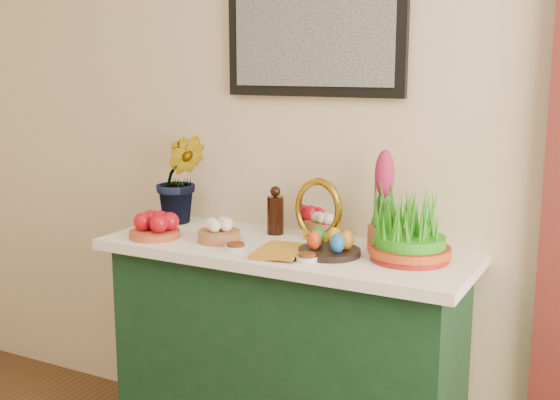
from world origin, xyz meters
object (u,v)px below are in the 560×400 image
object	(u,v)px
mirror	(318,210)
wheatgrass_sabzeh	(410,232)
sideboard	(286,362)
hyacinth_green	(180,164)
book	(259,248)

from	to	relation	value
mirror	wheatgrass_sabzeh	world-z (taller)	mirror
sideboard	hyacinth_green	world-z (taller)	hyacinth_green
sideboard	wheatgrass_sabzeh	world-z (taller)	wheatgrass_sabzeh
sideboard	book	bearing A→B (deg)	-105.57
hyacinth_green	mirror	bearing A→B (deg)	-31.79
mirror	wheatgrass_sabzeh	distance (m)	0.41
sideboard	book	distance (m)	0.50
mirror	hyacinth_green	bearing A→B (deg)	179.99
mirror	book	bearing A→B (deg)	-112.27
sideboard	mirror	bearing A→B (deg)	61.16
mirror	book	world-z (taller)	mirror
mirror	wheatgrass_sabzeh	size ratio (longest dim) A/B	0.87
sideboard	mirror	xyz separation A→B (m)	(0.07, 0.13, 0.58)
hyacinth_green	book	bearing A→B (deg)	-58.47
hyacinth_green	wheatgrass_sabzeh	bearing A→B (deg)	-37.79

